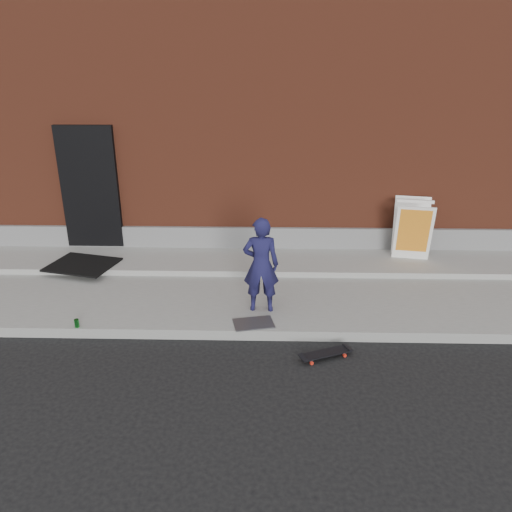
{
  "coord_description": "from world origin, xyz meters",
  "views": [
    {
      "loc": [
        0.68,
        -5.94,
        3.62
      ],
      "look_at": [
        0.51,
        0.8,
        0.94
      ],
      "focal_mm": 35.0,
      "sensor_mm": 36.0,
      "label": 1
    }
  ],
  "objects_px": {
    "child": "(261,265)",
    "pizza_sign": "(412,229)",
    "skateboard": "(326,353)",
    "soda_can": "(77,323)"
  },
  "relations": [
    {
      "from": "child",
      "to": "soda_can",
      "type": "xyz_separation_m",
      "value": [
        -2.54,
        -0.59,
        -0.65
      ]
    },
    {
      "from": "skateboard",
      "to": "pizza_sign",
      "type": "xyz_separation_m",
      "value": [
        1.82,
        2.97,
        0.72
      ]
    },
    {
      "from": "skateboard",
      "to": "pizza_sign",
      "type": "height_order",
      "value": "pizza_sign"
    },
    {
      "from": "child",
      "to": "pizza_sign",
      "type": "bearing_deg",
      "value": -144.13
    },
    {
      "from": "soda_can",
      "to": "pizza_sign",
      "type": "bearing_deg",
      "value": 25.87
    },
    {
      "from": "skateboard",
      "to": "child",
      "type": "bearing_deg",
      "value": 129.55
    },
    {
      "from": "pizza_sign",
      "to": "soda_can",
      "type": "relative_size",
      "value": 8.93
    },
    {
      "from": "skateboard",
      "to": "soda_can",
      "type": "relative_size",
      "value": 5.97
    },
    {
      "from": "soda_can",
      "to": "child",
      "type": "bearing_deg",
      "value": 13.2
    },
    {
      "from": "child",
      "to": "skateboard",
      "type": "distance_m",
      "value": 1.56
    }
  ]
}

